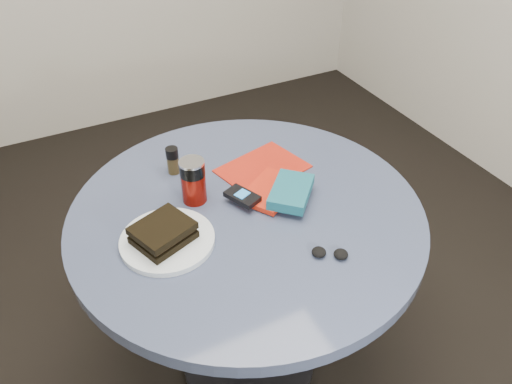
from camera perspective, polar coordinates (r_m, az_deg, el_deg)
name	(u,v)px	position (r m, az deg, el deg)	size (l,w,h in m)	color
ground	(249,362)	(1.97, -0.82, -18.81)	(4.00, 4.00, 0.00)	black
table	(247,250)	(1.52, -1.02, -6.66)	(1.00, 1.00, 0.75)	black
plate	(167,240)	(1.32, -10.09, -5.46)	(0.25, 0.25, 0.02)	silver
sandwich	(163,233)	(1.29, -10.58, -4.58)	(0.17, 0.16, 0.05)	black
soda_can	(193,181)	(1.41, -7.18, 1.26)	(0.09, 0.09, 0.13)	#630B04
pepper_grinder	(173,160)	(1.54, -9.49, 3.60)	(0.05, 0.05, 0.09)	#3D331A
magazine	(263,169)	(1.56, 0.76, 2.68)	(0.25, 0.19, 0.00)	#9F1C0E
red_book	(270,190)	(1.45, 1.66, 0.19)	(0.18, 0.12, 0.02)	#AD1F0D
novel	(291,192)	(1.41, 4.04, 0.05)	(0.16, 0.10, 0.03)	#134F5E
mp3_player	(242,196)	(1.41, -1.58, -0.49)	(0.09, 0.11, 0.02)	black
headphones	(330,253)	(1.28, 8.44, -6.93)	(0.10, 0.08, 0.02)	black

